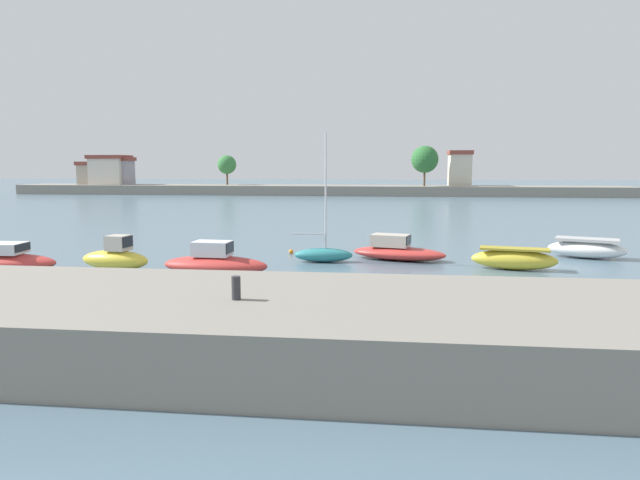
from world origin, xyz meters
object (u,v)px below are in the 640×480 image
moored_boat_3 (215,263)px  moored_boat_6 (514,259)px  moored_boat_2 (116,258)px  moored_boat_5 (397,251)px  mooring_buoy_3 (96,260)px  mooring_buoy_4 (615,248)px  mooring_bollard (236,288)px  moored_boat_1 (3,261)px  moored_boat_7 (586,249)px  moored_boat_4 (323,254)px  mooring_buoy_0 (291,252)px

moored_boat_3 → moored_boat_6: size_ratio=1.22×
moored_boat_2 → moored_boat_5: (14.70, 4.91, -0.12)m
mooring_buoy_3 → mooring_buoy_4: 31.94m
mooring_bollard → moored_boat_1: bearing=142.6°
moored_boat_1 → mooring_buoy_3: bearing=38.4°
moored_boat_3 → moored_boat_7: moored_boat_3 is taller
moored_boat_4 → mooring_buoy_4: (18.17, 6.67, -0.30)m
moored_boat_2 → moored_boat_3: (5.57, -0.68, -0.05)m
moored_boat_1 → moored_boat_7: (31.27, 8.09, -0.02)m
moored_boat_2 → mooring_buoy_4: size_ratio=11.17×
moored_boat_5 → moored_boat_7: bearing=24.7°
moored_boat_2 → mooring_buoy_3: moored_boat_2 is taller
mooring_bollard → moored_boat_3: size_ratio=0.12×
moored_boat_2 → moored_boat_4: (10.54, 3.66, -0.16)m
mooring_bollard → moored_boat_4: moored_boat_4 is taller
mooring_bollard → mooring_buoy_0: 19.64m
moored_boat_4 → moored_boat_7: (15.25, 3.20, 0.08)m
moored_boat_7 → mooring_buoy_0: moored_boat_7 is taller
moored_boat_1 → mooring_buoy_0: (13.70, 7.60, -0.44)m
moored_boat_4 → mooring_buoy_3: 12.75m
mooring_buoy_3 → mooring_bollard: bearing=-50.9°
moored_boat_4 → moored_boat_6: (10.19, -1.17, 0.08)m
mooring_buoy_0 → mooring_buoy_3: bearing=-156.1°
moored_boat_7 → moored_boat_1: bearing=-145.3°
moored_boat_6 → mooring_buoy_0: bearing=173.5°
moored_boat_1 → moored_boat_4: moored_boat_4 is taller
moored_boat_7 → moored_boat_5: bearing=-149.8°
moored_boat_6 → mooring_buoy_0: moored_boat_6 is taller
moored_boat_4 → moored_boat_5: size_ratio=1.25×
moored_boat_6 → mooring_buoy_0: 13.10m
moored_boat_2 → moored_boat_5: size_ratio=0.69×
mooring_buoy_4 → mooring_bollard: bearing=-128.6°
moored_boat_7 → mooring_buoy_0: (-17.57, -0.50, -0.42)m
moored_boat_5 → mooring_buoy_4: (14.01, 5.42, -0.34)m
mooring_bollard → moored_boat_2: mooring_bollard is taller
mooring_bollard → moored_boat_5: bearing=75.5°
mooring_bollard → moored_boat_4: bearing=88.3°
moored_boat_2 → mooring_buoy_0: (8.22, 6.37, -0.50)m
moored_boat_4 → mooring_buoy_3: moored_boat_4 is taller
moored_boat_1 → mooring_buoy_0: moored_boat_1 is taller
moored_boat_4 → mooring_buoy_4: moored_boat_4 is taller
mooring_buoy_0 → mooring_buoy_4: mooring_buoy_4 is taller
moored_boat_1 → moored_boat_3: size_ratio=1.03×
moored_boat_3 → mooring_buoy_3: (-7.64, 2.48, -0.39)m
moored_boat_3 → mooring_buoy_0: (2.65, 7.05, -0.44)m
moored_boat_1 → moored_boat_2: moored_boat_2 is taller
mooring_bollard → moored_boat_1: size_ratio=0.11×
moored_boat_6 → mooring_buoy_3: (-22.80, -0.69, -0.37)m
moored_boat_3 → moored_boat_7: size_ratio=1.20×
mooring_bollard → moored_boat_4: size_ratio=0.09×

